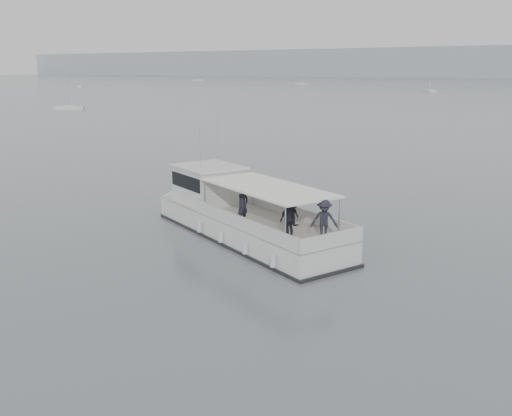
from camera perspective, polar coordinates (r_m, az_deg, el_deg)
The scene contains 3 objects.
ground at distance 31.54m, azimuth -3.40°, elevation -1.16°, with size 1400.00×1400.00×0.00m, color slate.
tour_boat at distance 28.77m, azimuth -2.22°, elevation -0.60°, with size 13.71×8.11×5.94m.
moored_fleet at distance 254.13m, azimuth 19.66°, elevation 11.22°, with size 458.05×312.87×9.54m.
Camera 1 is at (17.96, -24.63, 8.10)m, focal length 40.00 mm.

